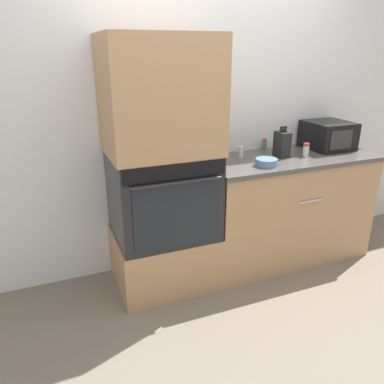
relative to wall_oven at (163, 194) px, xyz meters
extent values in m
plane|color=#6B6056|center=(0.37, -0.30, -0.74)|extent=(12.00, 12.00, 0.00)
cube|color=silver|center=(0.37, 0.33, 0.51)|extent=(8.00, 0.05, 2.50)
cube|color=#A87F56|center=(0.00, 0.00, -0.53)|extent=(0.74, 0.60, 0.42)
cube|color=black|center=(0.00, 0.00, 0.00)|extent=(0.72, 0.59, 0.63)
cube|color=black|center=(0.00, -0.30, 0.26)|extent=(0.69, 0.01, 0.11)
cube|color=orange|center=(0.00, -0.30, 0.26)|extent=(0.09, 0.00, 0.03)
cube|color=black|center=(0.00, -0.30, -0.04)|extent=(0.59, 0.01, 0.46)
cylinder|color=black|center=(0.00, -0.33, 0.19)|extent=(0.61, 0.02, 0.02)
cube|color=#A87F56|center=(0.00, 0.00, 0.70)|extent=(0.74, 0.60, 0.78)
cube|color=#A87F56|center=(1.09, 0.00, -0.30)|extent=(1.44, 0.60, 0.88)
cube|color=#474442|center=(1.09, 0.00, 0.16)|extent=(1.46, 0.63, 0.03)
cylinder|color=#B7B7BC|center=(1.09, -0.31, -0.11)|extent=(0.22, 0.01, 0.01)
cube|color=black|center=(1.55, 0.10, 0.29)|extent=(0.36, 0.37, 0.23)
cube|color=#28282B|center=(1.53, -0.09, 0.29)|extent=(0.22, 0.01, 0.16)
cube|color=black|center=(1.02, 0.02, 0.28)|extent=(0.09, 0.13, 0.20)
cylinder|color=black|center=(1.00, 0.02, 0.40)|extent=(0.02, 0.02, 0.04)
cylinder|color=black|center=(1.02, 0.02, 0.40)|extent=(0.02, 0.02, 0.04)
cylinder|color=black|center=(1.04, 0.02, 0.40)|extent=(0.02, 0.02, 0.04)
cylinder|color=#517599|center=(0.77, -0.16, 0.20)|extent=(0.16, 0.16, 0.05)
cylinder|color=silver|center=(0.70, 0.11, 0.21)|extent=(0.05, 0.05, 0.07)
cylinder|color=#B7B7BC|center=(0.70, 0.11, 0.26)|extent=(0.04, 0.04, 0.02)
cylinder|color=silver|center=(1.21, -0.05, 0.22)|extent=(0.05, 0.05, 0.09)
cylinder|color=red|center=(1.21, -0.05, 0.27)|extent=(0.04, 0.04, 0.02)
cylinder|color=#427047|center=(1.01, 0.26, 0.21)|extent=(0.04, 0.04, 0.08)
cylinder|color=red|center=(1.01, 0.26, 0.26)|extent=(0.04, 0.04, 0.02)
camera|label=1|loc=(-0.76, -2.44, 0.99)|focal=35.00mm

